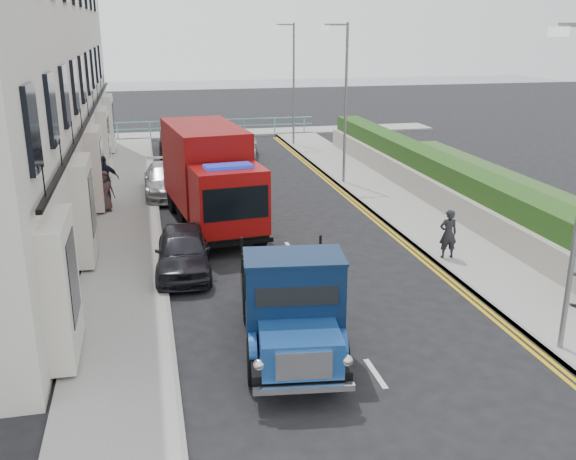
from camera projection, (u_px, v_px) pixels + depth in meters
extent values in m
plane|color=black|center=(346.00, 331.00, 15.16)|extent=(120.00, 120.00, 0.00)
cube|color=gray|center=(126.00, 230.00, 22.42)|extent=(2.40, 38.00, 0.12)
cube|color=gray|center=(407.00, 211.00, 24.60)|extent=(2.60, 38.00, 0.12)
cube|color=gray|center=(213.00, 134.00, 42.08)|extent=(30.00, 2.50, 0.12)
plane|color=slate|center=(182.00, 90.00, 70.90)|extent=(120.00, 120.00, 0.00)
cube|color=black|center=(90.00, 114.00, 24.81)|extent=(0.12, 28.00, 0.10)
cube|color=#B2AD9E|center=(439.00, 197.00, 24.72)|extent=(0.30, 28.00, 1.00)
cube|color=#204616|center=(457.00, 186.00, 24.75)|extent=(1.20, 28.00, 1.70)
cube|color=#59B2A5|center=(213.00, 120.00, 41.03)|extent=(13.00, 0.08, 0.06)
cube|color=#59B2A5|center=(214.00, 127.00, 41.16)|extent=(13.00, 0.06, 0.05)
cube|color=beige|center=(559.00, 32.00, 11.91)|extent=(0.35, 0.18, 0.18)
cylinder|color=slate|center=(346.00, 106.00, 27.99)|extent=(0.12, 0.12, 7.00)
cube|color=slate|center=(336.00, 25.00, 26.84)|extent=(1.00, 0.08, 0.08)
cube|color=beige|center=(325.00, 28.00, 26.78)|extent=(0.35, 0.18, 0.18)
cylinder|color=slate|center=(294.00, 86.00, 37.28)|extent=(0.12, 0.12, 7.00)
cube|color=slate|center=(285.00, 25.00, 36.13)|extent=(1.00, 0.08, 0.08)
cube|color=beige|center=(277.00, 27.00, 36.07)|extent=(0.35, 0.18, 0.18)
cylinder|color=black|center=(254.00, 362.00, 12.82)|extent=(0.38, 0.98, 0.96)
cylinder|color=black|center=(340.00, 357.00, 12.98)|extent=(0.38, 0.98, 0.96)
cylinder|color=black|center=(249.00, 304.00, 15.46)|extent=(0.38, 0.98, 0.96)
cylinder|color=black|center=(321.00, 301.00, 15.62)|extent=(0.38, 0.98, 0.96)
cube|color=black|center=(290.00, 323.00, 14.18)|extent=(2.48, 4.98, 0.18)
cube|color=#1A4790|center=(300.00, 348.00, 12.32)|extent=(1.69, 1.48, 0.72)
cube|color=silver|center=(304.00, 366.00, 11.69)|extent=(1.05, 0.21, 0.55)
cube|color=#0B2040|center=(294.00, 297.00, 13.23)|extent=(2.12, 1.44, 1.74)
cube|color=black|center=(286.00, 292.00, 15.24)|extent=(2.42, 3.03, 0.12)
cylinder|color=black|center=(200.00, 238.00, 20.17)|extent=(0.41, 1.04, 1.02)
cylinder|color=black|center=(259.00, 231.00, 20.78)|extent=(0.41, 1.04, 1.02)
cylinder|color=black|center=(183.00, 214.00, 22.74)|extent=(0.41, 1.04, 1.02)
cylinder|color=black|center=(236.00, 209.00, 23.35)|extent=(0.41, 1.04, 1.02)
cylinder|color=black|center=(173.00, 199.00, 24.57)|extent=(0.41, 1.04, 1.02)
cylinder|color=black|center=(223.00, 195.00, 25.18)|extent=(0.41, 1.04, 1.02)
cube|color=black|center=(213.00, 209.00, 22.57)|extent=(2.88, 6.68, 0.23)
cube|color=maroon|center=(229.00, 200.00, 20.12)|extent=(2.41, 2.01, 2.03)
cube|color=black|center=(236.00, 204.00, 19.33)|extent=(2.03, 0.31, 1.02)
cube|color=maroon|center=(205.00, 164.00, 23.05)|extent=(2.86, 5.05, 2.77)
imported|color=black|center=(183.00, 251.00, 18.56)|extent=(1.83, 3.96, 1.31)
imported|color=#5F7BCD|center=(193.00, 188.00, 25.55)|extent=(1.55, 4.23, 1.38)
imported|color=#A5A6AA|center=(166.00, 180.00, 27.06)|extent=(1.82, 4.46, 1.29)
imported|color=black|center=(183.00, 138.00, 36.01)|extent=(2.89, 5.85, 1.60)
imported|color=#BBB9BF|center=(242.00, 146.00, 34.47)|extent=(2.33, 4.16, 1.34)
imported|color=black|center=(448.00, 234.00, 19.34)|extent=(0.58, 0.41, 1.52)
imported|color=#1A1B30|center=(105.00, 180.00, 25.11)|extent=(1.24, 0.84, 1.95)
imported|color=#41312F|center=(104.00, 191.00, 24.21)|extent=(0.89, 0.72, 1.57)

